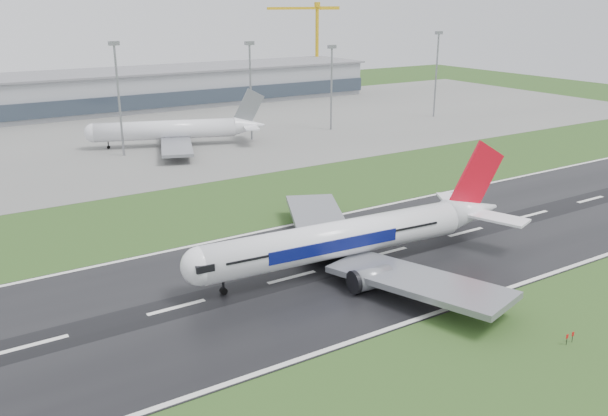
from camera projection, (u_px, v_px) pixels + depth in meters
ground at (386, 253)px, 113.22m from camera, size 520.00×520.00×0.00m
runway at (386, 253)px, 113.20m from camera, size 400.00×45.00×0.10m
apron at (152, 135)px, 213.63m from camera, size 400.00×130.00×0.08m
terminal at (102, 92)px, 259.50m from camera, size 240.00×36.00×15.00m
main_airliner at (359, 214)px, 105.19m from camera, size 66.29×63.57×18.31m
parked_airliner at (173, 120)px, 194.58m from camera, size 70.81×68.47×16.52m
tower_crane at (317, 45)px, 326.14m from camera, size 43.53×3.64×43.03m
floodmast_2 at (119, 102)px, 179.84m from camera, size 0.64×0.64×31.54m
floodmast_3 at (251, 93)px, 201.56m from camera, size 0.64×0.64×30.19m
floodmast_4 at (331, 90)px, 217.88m from camera, size 0.64×0.64×28.00m
floodmast_5 at (436, 76)px, 242.24m from camera, size 0.64×0.64×31.37m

